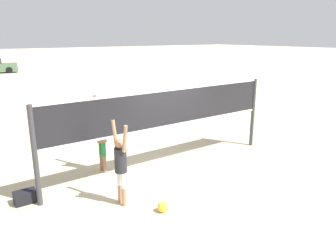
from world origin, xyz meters
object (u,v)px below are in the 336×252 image
player_blocker (101,133)px  volleyball_net (168,114)px  gear_bag (25,197)px  player_spiker (121,163)px  volleyball (163,207)px

player_blocker → volleyball_net: bearing=60.4°
player_blocker → gear_bag: player_blocker is taller
volleyball_net → player_spiker: size_ratio=3.78×
player_blocker → volleyball: bearing=1.8°
player_blocker → volleyball: player_blocker is taller
player_spiker → volleyball: (0.55, -0.85, -0.91)m
player_blocker → gear_bag: size_ratio=4.43×
player_spiker → volleyball: player_spiker is taller
player_spiker → gear_bag: 2.44m
player_spiker → gear_bag: (-1.81, 1.38, -0.88)m
volleyball → player_blocker: bearing=91.8°
player_blocker → volleyball: 3.04m
volleyball → gear_bag: gear_bag is taller
player_spiker → volleyball: bearing=-146.9°
volleyball_net → player_spiker: (-2.10, -1.08, -0.62)m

